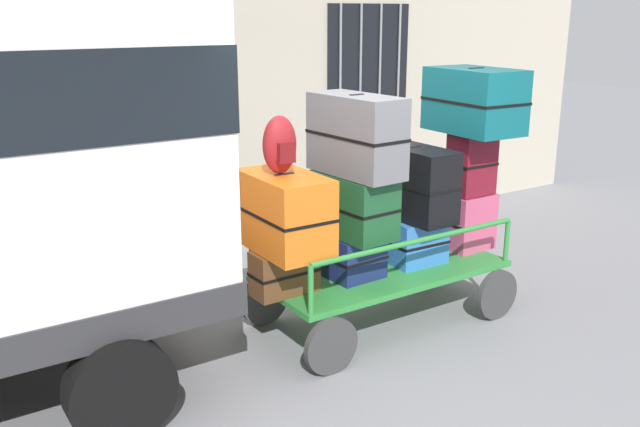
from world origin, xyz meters
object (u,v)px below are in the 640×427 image
(suitcase_left_bottom, at_px, (285,272))
(suitcase_midleft_middle, at_px, (354,205))
(suitcase_midleft_bottom, at_px, (351,255))
(backpack, at_px, (280,145))
(suitcase_center_middle, at_px, (413,182))
(suitcase_midright_bottom, at_px, (466,220))
(suitcase_midright_top, at_px, (474,101))
(suitcase_midleft_top, at_px, (356,135))
(luggage_cart, at_px, (382,279))
(suitcase_midright_middle, at_px, (472,164))
(suitcase_center_bottom, at_px, (413,240))
(suitcase_left_middle, at_px, (285,213))

(suitcase_left_bottom, bearing_deg, suitcase_midleft_middle, 0.01)
(suitcase_midleft_bottom, relative_size, suitcase_midleft_middle, 0.62)
(suitcase_midleft_bottom, height_order, backpack, backpack)
(suitcase_center_middle, xyz_separation_m, suitcase_midright_bottom, (0.67, -0.02, -0.46))
(suitcase_center_middle, relative_size, suitcase_midright_top, 0.95)
(suitcase_midleft_top, bearing_deg, backpack, 178.77)
(luggage_cart, height_order, backpack, backpack)
(suitcase_left_bottom, relative_size, suitcase_midright_middle, 0.95)
(suitcase_left_bottom, height_order, suitcase_center_middle, suitcase_center_middle)
(suitcase_center_bottom, height_order, suitcase_midright_bottom, suitcase_midright_bottom)
(suitcase_midright_bottom, height_order, backpack, backpack)
(suitcase_left_middle, distance_m, suitcase_midright_top, 2.12)
(suitcase_center_bottom, bearing_deg, suitcase_left_middle, -178.78)
(suitcase_midright_bottom, bearing_deg, suitcase_midleft_middle, -179.08)
(suitcase_midright_bottom, bearing_deg, luggage_cart, -179.66)
(suitcase_midleft_middle, height_order, backpack, backpack)
(luggage_cart, height_order, suitcase_left_middle, suitcase_left_middle)
(suitcase_midleft_bottom, height_order, suitcase_midright_bottom, suitcase_midright_bottom)
(luggage_cart, height_order, suitcase_midleft_bottom, suitcase_midleft_bottom)
(luggage_cart, distance_m, suitcase_midright_top, 1.80)
(luggage_cart, height_order, suitcase_left_bottom, suitcase_left_bottom)
(suitcase_midright_top, bearing_deg, suitcase_center_bottom, -179.64)
(suitcase_midleft_middle, xyz_separation_m, backpack, (-0.69, -0.01, 0.57))
(suitcase_left_middle, height_order, suitcase_center_middle, suitcase_center_middle)
(suitcase_center_bottom, height_order, backpack, backpack)
(luggage_cart, bearing_deg, suitcase_midright_bottom, 0.34)
(suitcase_midleft_middle, height_order, suitcase_midright_middle, suitcase_midright_middle)
(suitcase_center_bottom, xyz_separation_m, suitcase_midright_middle, (0.67, -0.01, 0.61))
(suitcase_center_bottom, xyz_separation_m, suitcase_midright_bottom, (0.67, 0.01, 0.06))
(suitcase_center_bottom, distance_m, suitcase_midright_top, 1.36)
(suitcase_center_bottom, relative_size, suitcase_midright_middle, 0.89)
(suitcase_midleft_middle, xyz_separation_m, suitcase_center_middle, (0.67, 0.04, 0.09))
(suitcase_left_bottom, distance_m, suitcase_midright_middle, 2.10)
(suitcase_midleft_bottom, xyz_separation_m, backpack, (-0.69, -0.03, 1.01))
(suitcase_midleft_middle, xyz_separation_m, suitcase_midright_top, (1.33, 0.01, 0.76))
(suitcase_center_bottom, bearing_deg, suitcase_midright_middle, -1.07)
(suitcase_left_middle, bearing_deg, suitcase_left_bottom, 90.00)
(suitcase_left_bottom, xyz_separation_m, suitcase_left_middle, (-0.00, -0.02, 0.49))
(luggage_cart, xyz_separation_m, suitcase_midleft_middle, (-0.33, -0.02, 0.73))
(suitcase_left_bottom, distance_m, suitcase_midleft_bottom, 0.67)
(suitcase_midleft_top, xyz_separation_m, suitcase_midright_bottom, (1.33, 0.04, -0.94))
(suitcase_left_middle, height_order, suitcase_midright_bottom, suitcase_left_middle)
(suitcase_midleft_middle, bearing_deg, suitcase_left_middle, -178.44)
(backpack, bearing_deg, suitcase_left_middle, -24.79)
(suitcase_left_middle, height_order, suitcase_midright_top, suitcase_midright_top)
(luggage_cart, relative_size, backpack, 5.11)
(suitcase_midright_bottom, distance_m, suitcase_midright_middle, 0.55)
(backpack, bearing_deg, suitcase_center_middle, 1.83)
(suitcase_midleft_bottom, bearing_deg, suitcase_midleft_top, -90.00)
(suitcase_left_middle, height_order, suitcase_midleft_bottom, suitcase_left_middle)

